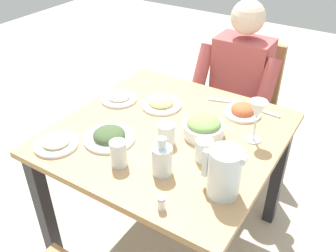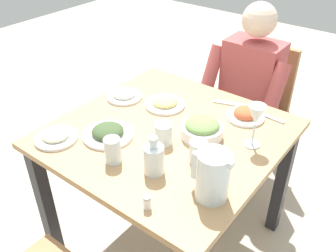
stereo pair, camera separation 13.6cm
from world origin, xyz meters
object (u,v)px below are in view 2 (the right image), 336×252
at_px(oil_carafe, 154,161).
at_px(water_glass_near_left, 198,152).
at_px(salad_bowl, 202,129).
at_px(water_glass_center, 163,134).
at_px(diner_near, 242,97).
at_px(dining_table, 168,150).
at_px(plate_beans, 56,137).
at_px(salt_shaker, 147,202).
at_px(water_pitcher, 213,176).
at_px(plate_rice_curry, 245,115).
at_px(plate_dolmas, 108,133).
at_px(plate_yoghurt, 124,95).
at_px(wine_glass, 256,117).
at_px(plate_fries, 165,103).
at_px(water_glass_by_pitcher, 113,150).
at_px(chair_near, 255,104).

bearing_deg(oil_carafe, water_glass_near_left, -121.51).
distance_m(salad_bowl, water_glass_center, 0.18).
relative_size(diner_near, water_glass_center, 12.15).
relative_size(dining_table, plate_beans, 5.15).
xyz_separation_m(oil_carafe, salt_shaker, (-0.10, 0.16, -0.03)).
bearing_deg(water_pitcher, plate_rice_curry, -74.98).
xyz_separation_m(water_pitcher, plate_beans, (0.72, 0.12, -0.08)).
xyz_separation_m(salad_bowl, plate_dolmas, (0.33, 0.25, -0.02)).
distance_m(water_pitcher, water_glass_near_left, 0.21).
height_order(diner_near, plate_yoghurt, diner_near).
height_order(plate_rice_curry, oil_carafe, oil_carafe).
xyz_separation_m(plate_yoghurt, wine_glass, (-0.72, -0.03, 0.12)).
bearing_deg(oil_carafe, wine_glass, -119.51).
bearing_deg(water_pitcher, oil_carafe, 5.53).
relative_size(plate_dolmas, water_glass_near_left, 2.41).
relative_size(water_pitcher, oil_carafe, 1.16).
distance_m(water_glass_center, wine_glass, 0.39).
xyz_separation_m(plate_dolmas, plate_fries, (-0.04, -0.36, -0.00)).
bearing_deg(water_glass_center, plate_rice_curry, -115.30).
xyz_separation_m(plate_fries, salt_shaker, (-0.38, 0.59, 0.01)).
distance_m(salad_bowl, water_glass_near_left, 0.17).
bearing_deg(plate_fries, plate_yoghurt, 16.55).
bearing_deg(diner_near, plate_yoghurt, 53.41).
bearing_deg(water_glass_center, plate_dolmas, 25.92).
distance_m(diner_near, plate_fries, 0.54).
xyz_separation_m(dining_table, oil_carafe, (-0.13, 0.26, 0.17)).
relative_size(salad_bowl, water_glass_near_left, 1.97).
bearing_deg(water_pitcher, diner_near, -69.65).
distance_m(dining_table, salad_bowl, 0.22).
distance_m(salad_bowl, oil_carafe, 0.31).
bearing_deg(water_glass_by_pitcher, water_pitcher, -170.05).
relative_size(water_glass_by_pitcher, water_glass_near_left, 1.17).
distance_m(plate_beans, water_glass_by_pitcher, 0.31).
bearing_deg(dining_table, water_glass_near_left, 156.85).
height_order(plate_rice_curry, salt_shaker, plate_rice_curry).
distance_m(diner_near, water_glass_center, 0.76).
xyz_separation_m(salad_bowl, plate_beans, (0.50, 0.41, -0.03)).
height_order(water_glass_by_pitcher, oil_carafe, oil_carafe).
bearing_deg(water_glass_near_left, plate_beans, 23.72).
height_order(plate_fries, water_glass_center, water_glass_center).
relative_size(diner_near, plate_beans, 6.13).
xyz_separation_m(water_glass_center, salt_shaker, (-0.19, 0.33, -0.02)).
relative_size(dining_table, wine_glass, 4.97).
bearing_deg(water_glass_by_pitcher, oil_carafe, -163.96).
relative_size(plate_dolmas, plate_fries, 1.11).
xyz_separation_m(chair_near, water_glass_by_pitcher, (0.09, 1.17, 0.30)).
bearing_deg(oil_carafe, water_glass_center, -62.74).
distance_m(chair_near, oil_carafe, 1.16).
height_order(salad_bowl, water_glass_center, water_glass_center).
distance_m(salad_bowl, plate_fries, 0.32).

